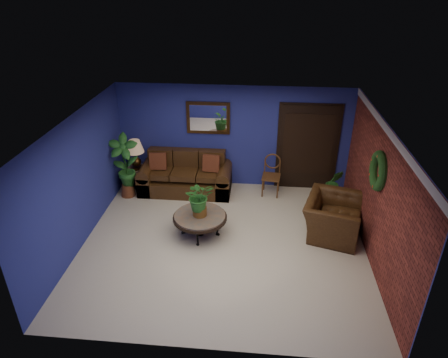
# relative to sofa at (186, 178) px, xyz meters

# --- Properties ---
(floor) EXTENTS (5.50, 5.50, 0.00)m
(floor) POSITION_rel_sofa_xyz_m (1.12, -2.08, -0.32)
(floor) COLOR beige
(floor) RESTS_ON ground
(wall_back) EXTENTS (5.50, 0.04, 2.50)m
(wall_back) POSITION_rel_sofa_xyz_m (1.12, 0.42, 0.93)
(wall_back) COLOR navy
(wall_back) RESTS_ON ground
(wall_left) EXTENTS (0.04, 5.00, 2.50)m
(wall_left) POSITION_rel_sofa_xyz_m (-1.63, -2.08, 0.93)
(wall_left) COLOR navy
(wall_left) RESTS_ON ground
(wall_right_brick) EXTENTS (0.04, 5.00, 2.50)m
(wall_right_brick) POSITION_rel_sofa_xyz_m (3.87, -2.08, 0.93)
(wall_right_brick) COLOR maroon
(wall_right_brick) RESTS_ON ground
(ceiling) EXTENTS (5.50, 5.00, 0.02)m
(ceiling) POSITION_rel_sofa_xyz_m (1.12, -2.08, 2.18)
(ceiling) COLOR silver
(ceiling) RESTS_ON wall_back
(crown_molding) EXTENTS (0.03, 5.00, 0.14)m
(crown_molding) POSITION_rel_sofa_xyz_m (3.84, -2.08, 2.11)
(crown_molding) COLOR white
(crown_molding) RESTS_ON wall_right_brick
(wall_mirror) EXTENTS (1.02, 0.06, 0.77)m
(wall_mirror) POSITION_rel_sofa_xyz_m (0.52, 0.38, 1.40)
(wall_mirror) COLOR #442A12
(wall_mirror) RESTS_ON wall_back
(closet_door) EXTENTS (1.44, 0.06, 2.18)m
(closet_door) POSITION_rel_sofa_xyz_m (2.87, 0.39, 0.73)
(closet_door) COLOR black
(closet_door) RESTS_ON wall_back
(wreath) EXTENTS (0.16, 0.72, 0.72)m
(wreath) POSITION_rel_sofa_xyz_m (3.81, -2.03, 1.38)
(wreath) COLOR black
(wreath) RESTS_ON wall_right_brick
(sofa) EXTENTS (2.17, 0.94, 0.98)m
(sofa) POSITION_rel_sofa_xyz_m (0.00, 0.00, 0.00)
(sofa) COLOR #412712
(sofa) RESTS_ON ground
(coffee_table) EXTENTS (1.08, 1.08, 0.47)m
(coffee_table) POSITION_rel_sofa_xyz_m (0.61, -1.83, 0.09)
(coffee_table) COLOR #4F4B45
(coffee_table) RESTS_ON ground
(end_table) EXTENTS (0.58, 0.58, 0.53)m
(end_table) POSITION_rel_sofa_xyz_m (-1.18, -0.03, 0.08)
(end_table) COLOR #4F4B45
(end_table) RESTS_ON ground
(table_lamp) EXTENTS (0.42, 0.42, 0.70)m
(table_lamp) POSITION_rel_sofa_xyz_m (-1.18, -0.03, 0.66)
(table_lamp) COLOR #442A12
(table_lamp) RESTS_ON end_table
(side_chair) EXTENTS (0.46, 0.46, 0.97)m
(side_chair) POSITION_rel_sofa_xyz_m (2.05, 0.04, 0.23)
(side_chair) COLOR #583019
(side_chair) RESTS_ON ground
(armchair) EXTENTS (1.36, 1.47, 0.79)m
(armchair) POSITION_rel_sofa_xyz_m (3.27, -1.54, 0.07)
(armchair) COLOR #412712
(armchair) RESTS_ON ground
(coffee_plant) EXTENTS (0.67, 0.63, 0.74)m
(coffee_plant) POSITION_rel_sofa_xyz_m (0.61, -1.83, 0.55)
(coffee_plant) COLOR brown
(coffee_plant) RESTS_ON coffee_table
(floor_plant) EXTENTS (0.37, 0.30, 0.83)m
(floor_plant) POSITION_rel_sofa_xyz_m (3.47, -0.24, 0.11)
(floor_plant) COLOR brown
(floor_plant) RESTS_ON ground
(tall_plant) EXTENTS (0.76, 0.59, 1.54)m
(tall_plant) POSITION_rel_sofa_xyz_m (-1.33, -0.42, 0.51)
(tall_plant) COLOR brown
(tall_plant) RESTS_ON ground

